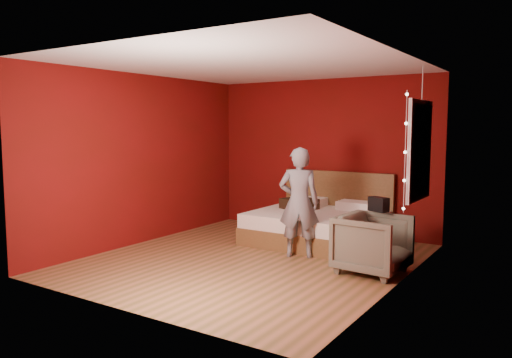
{
  "coord_description": "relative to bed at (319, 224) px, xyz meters",
  "views": [
    {
      "loc": [
        3.66,
        -5.52,
        1.8
      ],
      "look_at": [
        -0.18,
        0.4,
        1.06
      ],
      "focal_mm": 35.0,
      "sensor_mm": 36.0,
      "label": 1
    }
  ],
  "objects": [
    {
      "name": "floor",
      "position": [
        -0.31,
        -1.47,
        -0.27
      ],
      "size": [
        4.5,
        4.5,
        0.0
      ],
      "primitive_type": "plane",
      "color": "#945B3B",
      "rests_on": "ground"
    },
    {
      "name": "room_walls",
      "position": [
        -0.31,
        -1.47,
        1.4
      ],
      "size": [
        4.04,
        4.54,
        2.62
      ],
      "color": "#680B0B",
      "rests_on": "ground"
    },
    {
      "name": "window",
      "position": [
        1.66,
        -0.57,
        1.23
      ],
      "size": [
        0.05,
        0.97,
        1.27
      ],
      "color": "white",
      "rests_on": "room_walls"
    },
    {
      "name": "fairy_lights",
      "position": [
        1.63,
        -1.1,
        1.23
      ],
      "size": [
        0.04,
        0.04,
        1.45
      ],
      "color": "silver",
      "rests_on": "room_walls"
    },
    {
      "name": "bed",
      "position": [
        0.0,
        0.0,
        0.0
      ],
      "size": [
        1.92,
        1.63,
        1.06
      ],
      "color": "brown",
      "rests_on": "ground"
    },
    {
      "name": "person",
      "position": [
        0.16,
        -0.97,
        0.49
      ],
      "size": [
        0.66,
        0.56,
        1.52
      ],
      "primitive_type": "imported",
      "rotation": [
        0.0,
        0.0,
        3.57
      ],
      "color": "gray",
      "rests_on": "ground"
    },
    {
      "name": "armchair",
      "position": [
        1.29,
        -1.17,
        0.09
      ],
      "size": [
        0.86,
        0.83,
        0.73
      ],
      "primitive_type": "imported",
      "rotation": [
        0.0,
        0.0,
        1.5
      ],
      "color": "#5D5A49",
      "rests_on": "ground"
    },
    {
      "name": "handbag",
      "position": [
        1.26,
        -0.91,
        0.55
      ],
      "size": [
        0.29,
        0.22,
        0.18
      ],
      "primitive_type": "cube",
      "rotation": [
        0.0,
        0.0,
        -0.41
      ],
      "color": "black",
      "rests_on": "armchair"
    },
    {
      "name": "throw_pillow",
      "position": [
        -0.38,
        0.06,
        0.29
      ],
      "size": [
        0.6,
        0.6,
        0.17
      ],
      "primitive_type": "cube",
      "rotation": [
        0.0,
        0.0,
        -0.37
      ],
      "color": "#312010",
      "rests_on": "bed"
    },
    {
      "name": "hanging_plant",
      "position": [
        1.57,
        -0.21,
        1.68
      ],
      "size": [
        0.34,
        0.29,
        0.83
      ],
      "color": "silver",
      "rests_on": "room_walls"
    }
  ]
}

